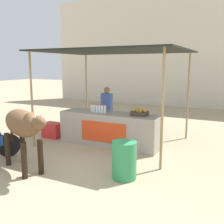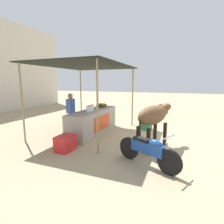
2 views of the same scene
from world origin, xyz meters
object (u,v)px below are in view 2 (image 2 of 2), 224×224
object	(u,v)px
stall_counter	(94,121)
cooler_box	(65,143)
water_barrel	(147,121)
vendor_behind_counter	(71,113)
cow	(154,116)
fruit_crate	(102,105)
motorcycle_parked	(148,150)

from	to	relation	value
stall_counter	cooler_box	bearing A→B (deg)	-177.29
water_barrel	vendor_behind_counter	bearing A→B (deg)	124.28
vendor_behind_counter	cow	size ratio (longest dim) A/B	0.91
stall_counter	fruit_crate	world-z (taller)	fruit_crate
stall_counter	vendor_behind_counter	bearing A→B (deg)	123.19
fruit_crate	cooler_box	distance (m)	3.07
stall_counter	water_barrel	xyz separation A→B (m)	(1.35, -1.94, -0.08)
cooler_box	fruit_crate	bearing A→B (deg)	2.90
fruit_crate	motorcycle_parked	xyz separation A→B (m)	(-3.03, -2.69, -0.61)
stall_counter	motorcycle_parked	size ratio (longest dim) A/B	1.80
vendor_behind_counter	stall_counter	bearing A→B (deg)	-56.81
vendor_behind_counter	water_barrel	world-z (taller)	vendor_behind_counter
fruit_crate	water_barrel	xyz separation A→B (m)	(0.44, -2.00, -0.64)
stall_counter	cooler_box	xyz separation A→B (m)	(-2.05, -0.10, -0.24)
stall_counter	fruit_crate	size ratio (longest dim) A/B	6.82
fruit_crate	water_barrel	bearing A→B (deg)	-77.63
motorcycle_parked	water_barrel	bearing A→B (deg)	11.23
fruit_crate	vendor_behind_counter	xyz separation A→B (m)	(-1.40, 0.70, -0.19)
vendor_behind_counter	motorcycle_parked	size ratio (longest dim) A/B	0.99
cow	water_barrel	bearing A→B (deg)	15.85
vendor_behind_counter	cooler_box	world-z (taller)	vendor_behind_counter
water_barrel	motorcycle_parked	distance (m)	3.54
fruit_crate	cooler_box	bearing A→B (deg)	-177.10
vendor_behind_counter	cooler_box	xyz separation A→B (m)	(-1.56, -0.85, -0.61)
fruit_crate	vendor_behind_counter	distance (m)	1.58
stall_counter	motorcycle_parked	bearing A→B (deg)	-128.90
water_barrel	motorcycle_parked	size ratio (longest dim) A/B	0.47
cooler_box	cow	size ratio (longest dim) A/B	0.33
fruit_crate	water_barrel	size ratio (longest dim) A/B	0.55
fruit_crate	stall_counter	bearing A→B (deg)	-176.67
stall_counter	water_barrel	world-z (taller)	stall_counter
stall_counter	fruit_crate	bearing A→B (deg)	3.33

